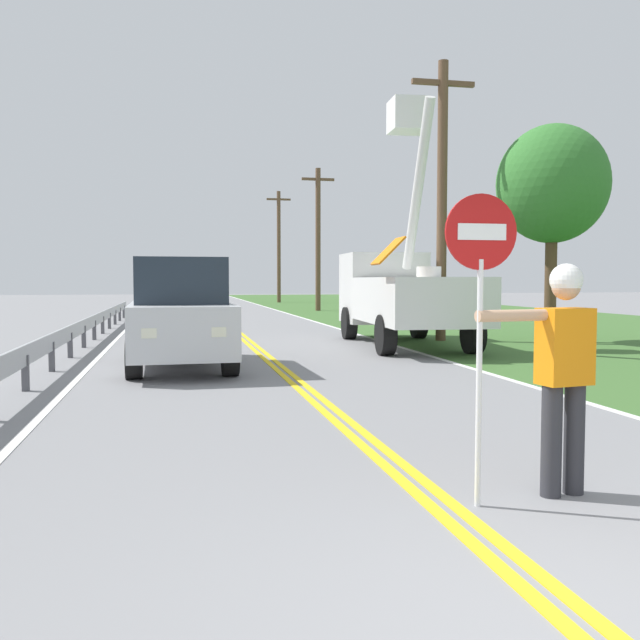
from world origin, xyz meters
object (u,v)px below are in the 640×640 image
utility_bucket_truck (401,290)px  utility_pole_mid (318,237)px  utility_pole_near (442,196)px  roadside_tree_verge (552,185)px  utility_pole_far (279,245)px  flagger_worker (563,363)px  oncoming_suv_nearest (180,313)px  stop_sign_paddle (480,279)px

utility_bucket_truck → utility_pole_mid: utility_pole_mid is taller
utility_pole_near → roadside_tree_verge: 2.97m
utility_pole_near → utility_pole_mid: (0.43, 18.91, 0.04)m
utility_pole_near → utility_pole_far: size_ratio=0.93×
flagger_worker → utility_pole_mid: (4.73, 32.11, 3.02)m
oncoming_suv_nearest → utility_bucket_truck: bearing=32.7°
stop_sign_paddle → utility_pole_mid: (5.49, 32.22, 2.36)m
flagger_worker → utility_pole_near: 14.20m
oncoming_suv_nearest → utility_pole_near: (7.18, 4.52, 2.96)m
utility_pole_near → flagger_worker: bearing=-108.0°
oncoming_suv_nearest → utility_pole_mid: utility_pole_mid is taller
utility_pole_mid → flagger_worker: bearing=-98.4°
stop_sign_paddle → roadside_tree_verge: (7.86, 12.36, 2.56)m
utility_pole_mid → utility_pole_far: 14.13m
stop_sign_paddle → oncoming_suv_nearest: size_ratio=0.50×
flagger_worker → utility_pole_near: bearing=72.0°
stop_sign_paddle → utility_bucket_truck: bearing=73.9°
stop_sign_paddle → utility_pole_far: 46.74m
flagger_worker → roadside_tree_verge: (7.10, 12.25, 3.22)m
utility_bucket_truck → flagger_worker: bearing=-102.9°
utility_bucket_truck → oncoming_suv_nearest: bearing=-147.3°
flagger_worker → stop_sign_paddle: stop_sign_paddle is taller
utility_pole_far → utility_bucket_truck: bearing=-93.1°
utility_bucket_truck → oncoming_suv_nearest: utility_bucket_truck is taller
flagger_worker → utility_pole_mid: bearing=81.6°
stop_sign_paddle → utility_bucket_truck: (3.59, 12.46, -0.27)m
utility_bucket_truck → utility_pole_far: (1.84, 33.89, 2.89)m
utility_pole_mid → utility_pole_far: size_ratio=0.94×
stop_sign_paddle → utility_pole_near: utility_pole_near is taller
utility_pole_mid → roadside_tree_verge: size_ratio=1.32×
stop_sign_paddle → utility_pole_near: (5.06, 13.31, 2.32)m
utility_pole_far → roadside_tree_verge: utility_pole_far is taller
flagger_worker → utility_bucket_truck: 12.68m
utility_pole_mid → roadside_tree_verge: 20.00m
flagger_worker → utility_pole_far: size_ratio=0.22×
flagger_worker → utility_pole_far: (4.67, 46.24, 3.29)m
flagger_worker → utility_pole_near: (4.30, 13.20, 2.98)m
flagger_worker → stop_sign_paddle: bearing=-171.5°
utility_bucket_truck → utility_pole_near: size_ratio=0.90×
utility_pole_mid → utility_pole_near: bearing=-91.3°
utility_pole_mid → utility_pole_far: bearing=90.2°
flagger_worker → utility_pole_far: bearing=84.2°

